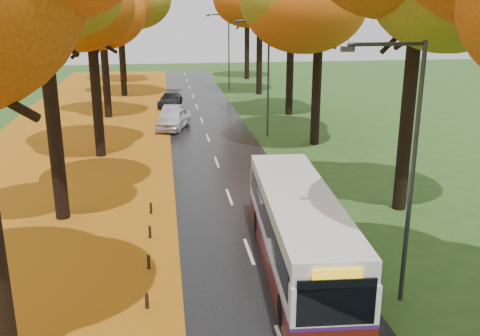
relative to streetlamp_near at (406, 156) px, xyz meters
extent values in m
cube|color=black|center=(-3.95, 17.00, -4.69)|extent=(6.50, 90.00, 0.04)
cube|color=silver|center=(-3.95, 17.00, -4.67)|extent=(0.12, 90.00, 0.01)
cube|color=#8E410C|center=(-12.95, 17.00, -4.70)|extent=(12.00, 90.00, 0.02)
cube|color=#B67912|center=(-7.00, 17.00, -4.67)|extent=(0.90, 90.00, 0.01)
cylinder|color=black|center=(-11.45, 8.50, -0.14)|extent=(0.60, 0.60, 9.15)
cylinder|color=black|center=(-10.85, 18.50, -0.71)|extent=(0.60, 0.60, 8.00)
ellipsoid|color=#CF5E17|center=(-10.85, 18.50, 4.29)|extent=(9.20, 9.20, 7.18)
cylinder|color=black|center=(-11.45, 30.50, -0.43)|extent=(0.60, 0.60, 8.58)
cylinder|color=black|center=(-10.85, 41.50, -0.14)|extent=(0.60, 0.60, 9.15)
cylinder|color=black|center=(-11.45, 51.50, -0.71)|extent=(0.60, 0.60, 8.00)
ellipsoid|color=#CF5E17|center=(-11.45, 51.50, 4.29)|extent=(8.00, 8.00, 6.24)
cylinder|color=black|center=(3.55, 7.50, -0.11)|extent=(0.60, 0.60, 9.22)
cylinder|color=black|center=(2.95, 19.50, -0.62)|extent=(0.60, 0.60, 8.19)
cylinder|color=black|center=(3.55, 29.50, -0.36)|extent=(0.60, 0.60, 8.70)
cylinder|color=black|center=(2.95, 40.50, -0.11)|extent=(0.60, 0.60, 9.22)
cylinder|color=black|center=(3.55, 52.50, -0.62)|extent=(0.60, 0.60, 8.19)
ellipsoid|color=#BD6C0E|center=(3.55, 52.50, 4.50)|extent=(8.20, 8.20, 6.40)
cube|color=black|center=(-7.65, 0.60, -4.45)|extent=(0.11, 0.11, 0.52)
cube|color=black|center=(-7.65, 3.20, -4.45)|extent=(0.11, 0.11, 0.52)
cube|color=black|center=(-7.65, 5.80, -4.45)|extent=(0.11, 0.11, 0.52)
cube|color=black|center=(-7.65, 8.40, -4.45)|extent=(0.11, 0.11, 0.52)
cylinder|color=#333538|center=(0.25, 0.00, -0.71)|extent=(0.14, 0.14, 8.00)
cylinder|color=#333538|center=(-0.85, 0.00, 3.19)|extent=(2.20, 0.11, 0.11)
cube|color=#333538|center=(-1.95, 0.00, 3.07)|extent=(0.35, 0.18, 0.14)
cylinder|color=#333538|center=(0.25, 22.00, -0.71)|extent=(0.14, 0.14, 8.00)
cylinder|color=#333538|center=(-0.85, 22.00, 3.19)|extent=(2.20, 0.11, 0.11)
cube|color=#333538|center=(-1.95, 22.00, 3.07)|extent=(0.35, 0.18, 0.14)
cylinder|color=#333538|center=(0.25, 44.00, -0.71)|extent=(0.14, 0.14, 8.00)
cylinder|color=#333538|center=(-0.85, 44.00, 3.19)|extent=(2.20, 0.11, 0.11)
cube|color=#333538|center=(-1.95, 44.00, 3.07)|extent=(0.35, 0.18, 0.14)
cube|color=#56150D|center=(-2.44, 2.55, -4.25)|extent=(2.98, 10.42, 0.84)
cube|color=silver|center=(-2.44, 2.55, -3.22)|extent=(2.98, 10.42, 1.22)
cube|color=silver|center=(-2.44, 2.55, -2.29)|extent=(2.92, 10.21, 0.66)
cube|color=#3E1B5E|center=(-2.44, 2.55, -3.78)|extent=(3.01, 10.44, 0.11)
cube|color=black|center=(-2.44, 2.55, -2.85)|extent=(2.96, 9.60, 0.80)
cube|color=black|center=(-2.76, -2.55, -3.04)|extent=(2.06, 0.19, 1.31)
cube|color=yellow|center=(-2.76, -2.55, -2.22)|extent=(1.29, 0.14, 0.26)
cylinder|color=black|center=(-3.71, -0.87, -4.21)|extent=(0.32, 0.95, 0.94)
cylinder|color=black|center=(-1.61, -1.01, -4.21)|extent=(0.32, 0.95, 0.94)
cylinder|color=black|center=(-3.29, 5.70, -4.21)|extent=(0.32, 0.95, 0.94)
cylinder|color=black|center=(-1.20, 5.57, -4.21)|extent=(0.32, 0.95, 0.94)
imported|color=white|center=(-6.22, 25.29, -3.91)|extent=(3.07, 4.79, 1.52)
imported|color=#979A9F|center=(-6.30, 27.46, -4.02)|extent=(2.12, 4.18, 1.31)
imported|color=black|center=(-6.30, 34.51, -4.05)|extent=(2.58, 4.58, 1.25)
camera|label=1|loc=(-6.88, -14.04, 4.21)|focal=40.00mm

